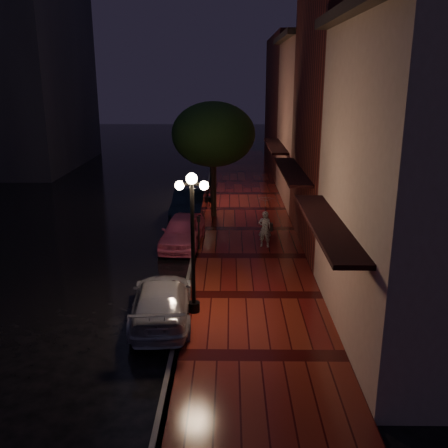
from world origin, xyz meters
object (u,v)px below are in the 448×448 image
(streetlamp_far, at_px, (211,160))
(navy_car, at_px, (190,204))
(streetlamp_near, at_px, (193,235))
(woman_with_umbrella, at_px, (265,214))
(pink_car, at_px, (183,231))
(street_tree, at_px, (214,136))
(silver_car, at_px, (162,301))
(parking_meter, at_px, (199,229))

(streetlamp_far, bearing_deg, navy_car, -109.70)
(navy_car, bearing_deg, streetlamp_far, 72.55)
(streetlamp_near, height_order, woman_with_umbrella, streetlamp_near)
(pink_car, bearing_deg, street_tree, 79.66)
(silver_car, xyz_separation_m, woman_with_umbrella, (3.52, 6.43, 0.96))
(parking_meter, bearing_deg, streetlamp_near, -87.60)
(streetlamp_near, bearing_deg, street_tree, 88.65)
(street_tree, xyz_separation_m, silver_car, (-1.21, -11.28, -3.61))
(streetlamp_far, relative_size, woman_with_umbrella, 1.97)
(street_tree, distance_m, parking_meter, 6.17)
(pink_car, bearing_deg, streetlamp_near, -76.75)
(navy_car, distance_m, woman_with_umbrella, 6.23)
(streetlamp_far, bearing_deg, street_tree, -85.09)
(streetlamp_far, height_order, navy_car, streetlamp_far)
(streetlamp_near, distance_m, woman_with_umbrella, 6.73)
(navy_car, xyz_separation_m, silver_car, (0.07, -11.46, -0.11))
(silver_car, bearing_deg, parking_meter, -101.61)
(streetlamp_near, distance_m, navy_car, 11.36)
(pink_car, height_order, silver_car, pink_car)
(woman_with_umbrella, xyz_separation_m, parking_meter, (-2.77, -0.39, -0.57))
(streetlamp_far, relative_size, navy_car, 0.96)
(street_tree, height_order, navy_car, street_tree)
(navy_car, bearing_deg, streetlamp_near, -82.56)
(silver_car, height_order, woman_with_umbrella, woman_with_umbrella)
(woman_with_umbrella, height_order, parking_meter, woman_with_umbrella)
(pink_car, distance_m, woman_with_umbrella, 3.66)
(streetlamp_near, distance_m, parking_meter, 5.97)
(woman_with_umbrella, bearing_deg, navy_car, -37.61)
(street_tree, bearing_deg, woman_with_umbrella, -64.57)
(woman_with_umbrella, distance_m, parking_meter, 2.85)
(streetlamp_far, bearing_deg, pink_car, -97.32)
(streetlamp_near, bearing_deg, woman_with_umbrella, 67.33)
(street_tree, height_order, silver_car, street_tree)
(streetlamp_near, distance_m, pink_car, 6.94)
(pink_car, relative_size, navy_car, 0.89)
(pink_car, bearing_deg, silver_car, -84.93)
(woman_with_umbrella, bearing_deg, pink_car, 9.36)
(street_tree, relative_size, navy_car, 1.29)
(navy_car, xyz_separation_m, parking_meter, (0.82, -5.41, 0.28))
(silver_car, bearing_deg, streetlamp_near, -167.49)
(parking_meter, bearing_deg, pink_car, 131.64)
(street_tree, bearing_deg, silver_car, -96.11)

